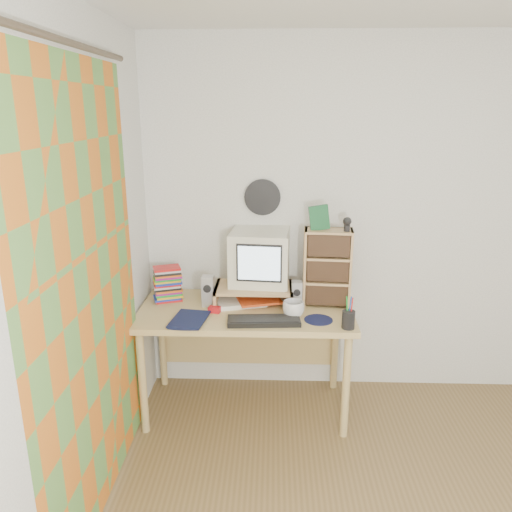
# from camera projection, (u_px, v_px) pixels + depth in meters

# --- Properties ---
(back_wall) EXTENTS (3.50, 0.00, 3.50)m
(back_wall) POSITION_uv_depth(u_px,v_px,m) (396.00, 223.00, 3.47)
(back_wall) COLOR white
(back_wall) RESTS_ON floor
(left_wall) EXTENTS (0.00, 3.50, 3.50)m
(left_wall) POSITION_uv_depth(u_px,v_px,m) (31.00, 325.00, 1.85)
(left_wall) COLOR white
(left_wall) RESTS_ON floor
(curtain) EXTENTS (0.00, 2.20, 2.20)m
(curtain) POSITION_uv_depth(u_px,v_px,m) (90.00, 302.00, 2.34)
(curtain) COLOR #CC681C
(curtain) RESTS_ON left_wall
(wall_disc) EXTENTS (0.25, 0.02, 0.25)m
(wall_disc) POSITION_uv_depth(u_px,v_px,m) (262.00, 197.00, 3.43)
(wall_disc) COLOR black
(wall_disc) RESTS_ON back_wall
(desk) EXTENTS (1.40, 0.70, 0.75)m
(desk) POSITION_uv_depth(u_px,v_px,m) (246.00, 323.00, 3.39)
(desk) COLOR tan
(desk) RESTS_ON floor
(monitor_riser) EXTENTS (0.52, 0.30, 0.12)m
(monitor_riser) POSITION_uv_depth(u_px,v_px,m) (254.00, 290.00, 3.36)
(monitor_riser) COLOR tan
(monitor_riser) RESTS_ON desk
(crt_monitor) EXTENTS (0.42, 0.42, 0.36)m
(crt_monitor) POSITION_uv_depth(u_px,v_px,m) (260.00, 258.00, 3.35)
(crt_monitor) COLOR silver
(crt_monitor) RESTS_ON monitor_riser
(speaker_left) EXTENTS (0.08, 0.08, 0.21)m
(speaker_left) POSITION_uv_depth(u_px,v_px,m) (208.00, 291.00, 3.31)
(speaker_left) COLOR #B6B7BB
(speaker_left) RESTS_ON desk
(speaker_right) EXTENTS (0.07, 0.07, 0.18)m
(speaker_right) POSITION_uv_depth(u_px,v_px,m) (297.00, 294.00, 3.28)
(speaker_right) COLOR #B6B7BB
(speaker_right) RESTS_ON desk
(keyboard) EXTENTS (0.45, 0.18, 0.03)m
(keyboard) POSITION_uv_depth(u_px,v_px,m) (264.00, 321.00, 3.06)
(keyboard) COLOR black
(keyboard) RESTS_ON desk
(dvd_stack) EXTENTS (0.21, 0.18, 0.25)m
(dvd_stack) POSITION_uv_depth(u_px,v_px,m) (167.00, 283.00, 3.40)
(dvd_stack) COLOR brown
(dvd_stack) RESTS_ON desk
(cd_rack) EXTENTS (0.32, 0.19, 0.52)m
(cd_rack) POSITION_uv_depth(u_px,v_px,m) (327.00, 268.00, 3.29)
(cd_rack) COLOR tan
(cd_rack) RESTS_ON desk
(mug) EXTENTS (0.16, 0.16, 0.11)m
(mug) POSITION_uv_depth(u_px,v_px,m) (293.00, 309.00, 3.14)
(mug) COLOR silver
(mug) RESTS_ON desk
(diary) EXTENTS (0.27, 0.22, 0.05)m
(diary) POSITION_uv_depth(u_px,v_px,m) (173.00, 317.00, 3.10)
(diary) COLOR #0F163A
(diary) RESTS_ON desk
(mousepad) EXTENTS (0.19, 0.19, 0.00)m
(mousepad) POSITION_uv_depth(u_px,v_px,m) (318.00, 320.00, 3.11)
(mousepad) COLOR #111638
(mousepad) RESTS_ON desk
(pen_cup) EXTENTS (0.09, 0.09, 0.15)m
(pen_cup) POSITION_uv_depth(u_px,v_px,m) (349.00, 316.00, 2.98)
(pen_cup) COLOR black
(pen_cup) RESTS_ON desk
(papers) EXTENTS (0.37, 0.32, 0.04)m
(papers) POSITION_uv_depth(u_px,v_px,m) (247.00, 300.00, 3.38)
(papers) COLOR white
(papers) RESTS_ON desk
(red_box) EXTENTS (0.08, 0.06, 0.04)m
(red_box) POSITION_uv_depth(u_px,v_px,m) (214.00, 310.00, 3.22)
(red_box) COLOR red
(red_box) RESTS_ON desk
(game_box) EXTENTS (0.13, 0.04, 0.16)m
(game_box) POSITION_uv_depth(u_px,v_px,m) (319.00, 218.00, 3.19)
(game_box) COLOR #18572F
(game_box) RESTS_ON cd_rack
(webcam) EXTENTS (0.06, 0.06, 0.09)m
(webcam) POSITION_uv_depth(u_px,v_px,m) (347.00, 224.00, 3.16)
(webcam) COLOR black
(webcam) RESTS_ON cd_rack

